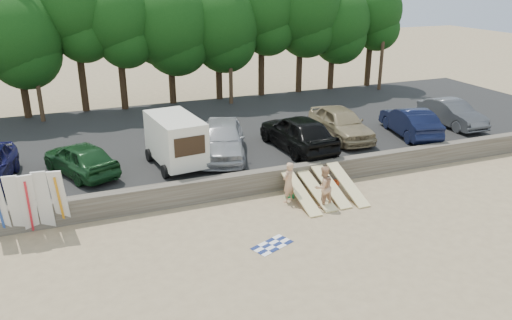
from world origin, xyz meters
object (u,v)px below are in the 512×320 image
object	(u,v)px
car_4	(341,123)
cooler	(290,194)
beachgoer_b	(323,187)
box_trailer	(175,139)
car_1	(80,158)
beachgoer_a	(288,182)
car_3	(298,132)
car_5	(410,122)
car_6	(452,113)
car_2	(222,139)

from	to	relation	value
car_4	cooler	world-z (taller)	car_4
beachgoer_b	box_trailer	bearing A→B (deg)	-55.70
car_1	beachgoer_a	bearing A→B (deg)	125.27
car_4	cooler	bearing A→B (deg)	-135.85
beachgoer_b	cooler	size ratio (longest dim) A/B	4.71
box_trailer	car_3	size ratio (longest dim) A/B	0.73
box_trailer	beachgoer_b	bearing A→B (deg)	-52.41
car_5	car_6	world-z (taller)	car_5
box_trailer	cooler	size ratio (longest dim) A/B	10.17
car_3	box_trailer	bearing A→B (deg)	-3.27
box_trailer	beachgoer_a	size ratio (longest dim) A/B	2.19
car_5	car_6	bearing A→B (deg)	-157.91
car_2	car_6	size ratio (longest dim) A/B	1.16
box_trailer	beachgoer_b	distance (m)	7.14
car_2	beachgoer_b	size ratio (longest dim) A/B	2.93
beachgoer_b	car_4	bearing A→B (deg)	-135.61
car_2	car_5	world-z (taller)	car_2
beachgoer_a	beachgoer_b	xyz separation A→B (m)	(1.11, -0.99, 0.01)
car_1	car_3	distance (m)	10.40
car_1	car_6	bearing A→B (deg)	155.31
car_1	beachgoer_a	xyz separation A→B (m)	(7.97, -4.60, -0.56)
car_5	car_4	bearing A→B (deg)	-2.49
car_1	beachgoer_a	world-z (taller)	car_1
car_4	car_6	size ratio (longest dim) A/B	1.09
car_6	cooler	distance (m)	13.12
car_6	car_4	bearing A→B (deg)	177.91
car_6	beachgoer_a	world-z (taller)	car_6
car_1	car_2	world-z (taller)	car_2
car_2	beachgoer_b	xyz separation A→B (m)	(2.54, -5.50, -0.70)
car_4	beachgoer_a	distance (m)	7.31
car_5	beachgoer_b	distance (m)	9.47
box_trailer	car_1	xyz separation A→B (m)	(-4.17, 0.53, -0.56)
beachgoer_b	car_1	bearing A→B (deg)	-41.47
box_trailer	car_5	distance (m)	12.97
beachgoer_b	car_6	bearing A→B (deg)	-163.86
car_5	car_2	bearing A→B (deg)	8.68
car_2	car_4	bearing A→B (deg)	21.87
car_4	car_6	world-z (taller)	car_4
car_4	car_5	xyz separation A→B (m)	(3.79, -0.95, -0.07)
box_trailer	car_2	world-z (taller)	box_trailer
box_trailer	car_3	xyz separation A→B (m)	(6.22, 0.04, -0.41)
car_4	cooler	distance (m)	6.98
car_5	car_6	distance (m)	3.51
box_trailer	car_2	size ratio (longest dim) A/B	0.74
car_3	cooler	world-z (taller)	car_3
car_2	beachgoer_a	distance (m)	4.78
car_3	cooler	distance (m)	4.55
car_1	car_5	bearing A→B (deg)	153.17
car_5	cooler	bearing A→B (deg)	33.57
car_5	beachgoer_b	bearing A→B (deg)	43.24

